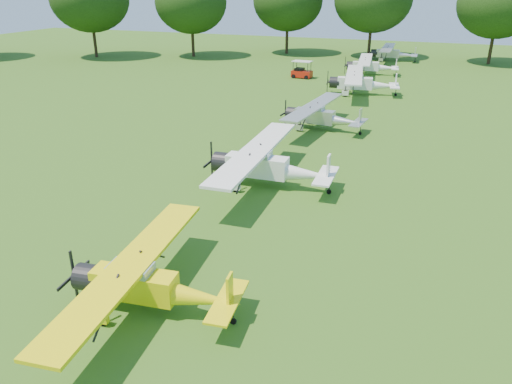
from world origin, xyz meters
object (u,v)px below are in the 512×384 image
golf_cart (301,72)px  aircraft_5 (360,81)px  aircraft_4 (321,115)px  aircraft_7 (392,52)px  aircraft_6 (370,65)px  aircraft_2 (147,282)px  aircraft_3 (266,164)px

golf_cart → aircraft_5: bearing=-35.7°
aircraft_4 → aircraft_7: aircraft_7 is taller
aircraft_6 → aircraft_5: bearing=-92.5°
aircraft_2 → aircraft_6: aircraft_6 is taller
aircraft_2 → aircraft_7: bearing=82.9°
aircraft_2 → aircraft_3: bearing=83.7°
aircraft_3 → aircraft_5: aircraft_3 is taller
aircraft_6 → golf_cart: aircraft_6 is taller
aircraft_2 → aircraft_5: bearing=82.7°
aircraft_2 → aircraft_3: aircraft_3 is taller
aircraft_4 → golf_cart: aircraft_4 is taller
aircraft_4 → aircraft_5: aircraft_5 is taller
aircraft_4 → aircraft_5: (0.72, 13.84, 0.13)m
aircraft_2 → aircraft_7: aircraft_7 is taller
aircraft_2 → aircraft_6: (0.13, 50.05, 0.03)m
aircraft_5 → golf_cart: (-7.97, 6.81, -0.66)m
aircraft_5 → golf_cart: 10.50m
aircraft_3 → aircraft_7: aircraft_3 is taller
aircraft_6 → golf_cart: (-7.16, -4.93, -0.53)m
aircraft_2 → aircraft_4: size_ratio=0.98×
aircraft_7 → aircraft_3: bearing=-93.5°
aircraft_7 → golf_cart: aircraft_7 is taller
aircraft_7 → aircraft_5: bearing=-93.1°
aircraft_5 → aircraft_6: (-0.81, 11.74, -0.13)m
aircraft_2 → aircraft_3: 12.25m
aircraft_3 → golf_cart: 33.64m
aircraft_2 → aircraft_7: 62.04m
aircraft_7 → aircraft_2: bearing=-93.3°
aircraft_2 → golf_cart: (-7.03, 45.12, -0.50)m
aircraft_6 → aircraft_2: bearing=-96.7°
aircraft_3 → golf_cart: aircraft_3 is taller
aircraft_4 → golf_cart: 21.89m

